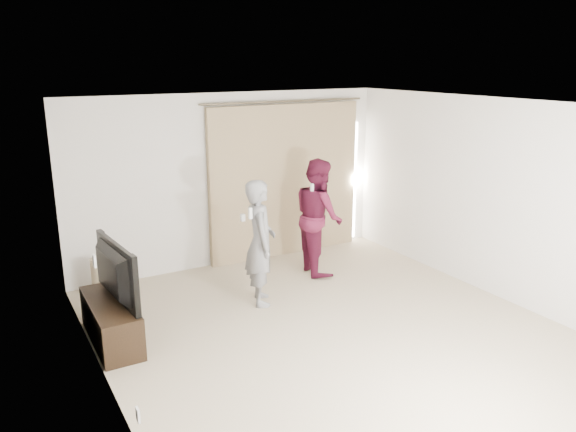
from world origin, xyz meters
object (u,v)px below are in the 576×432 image
object	(u,v)px
tv	(107,274)
person_man	(260,243)
person_woman	(318,216)
tv_console	(111,322)

from	to	relation	value
tv	person_man	world-z (taller)	person_man
person_man	person_woman	distance (m)	1.38
tv_console	tv	distance (m)	0.58
tv	person_man	xyz separation A→B (m)	(1.93, 0.13, 0.00)
person_man	person_woman	size ratio (longest dim) A/B	0.96
tv_console	person_woman	xyz separation A→B (m)	(3.18, 0.71, 0.61)
tv	person_woman	size ratio (longest dim) A/B	0.69
tv	tv_console	bearing A→B (deg)	-0.00
tv_console	tv	world-z (taller)	tv
tv_console	person_man	size ratio (longest dim) A/B	0.76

